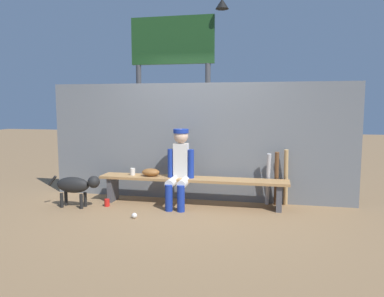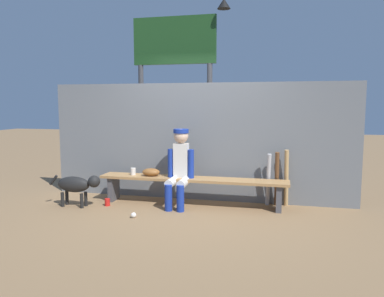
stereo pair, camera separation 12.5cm
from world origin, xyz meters
TOP-DOWN VIEW (x-y plane):
  - ground_plane at (0.00, 0.00)m, footprint 30.00×30.00m
  - chainlink_fence at (0.00, 0.37)m, footprint 4.94×0.03m
  - dugout_bench at (0.00, 0.00)m, footprint 2.90×0.36m
  - player_seated at (-0.17, -0.11)m, footprint 0.41×0.55m
  - baseball_glove at (-0.66, 0.00)m, footprint 0.28×0.20m
  - bat_aluminum_silver at (1.13, 0.24)m, footprint 0.10×0.17m
  - bat_wood_dark at (1.26, 0.25)m, footprint 0.07×0.16m
  - bat_wood_tan at (1.40, 0.28)m, footprint 0.08×0.16m
  - baseball at (-0.63, -0.82)m, footprint 0.07×0.07m
  - cup_on_ground at (-1.25, -0.34)m, footprint 0.08×0.08m
  - cup_on_bench at (-0.96, 0.02)m, footprint 0.08×0.08m
  - scoreboard at (-0.66, 1.54)m, footprint 1.88×0.27m
  - dog at (-1.66, -0.49)m, footprint 0.84×0.20m

SIDE VIEW (x-z plane):
  - ground_plane at x=0.00m, z-range 0.00..0.00m
  - baseball at x=-0.63m, z-range 0.00..0.07m
  - cup_on_ground at x=-1.25m, z-range 0.00..0.11m
  - dog at x=-1.66m, z-range 0.09..0.58m
  - dugout_bench at x=0.00m, z-range 0.13..0.55m
  - bat_aluminum_silver at x=1.13m, z-range 0.00..0.81m
  - bat_wood_dark at x=1.26m, z-range 0.00..0.83m
  - bat_wood_tan at x=1.40m, z-range 0.00..0.87m
  - cup_on_bench at x=-0.96m, z-range 0.43..0.54m
  - baseball_glove at x=-0.66m, z-range 0.43..0.55m
  - player_seated at x=-0.17m, z-range 0.04..1.21m
  - chainlink_fence at x=0.00m, z-range 0.00..1.88m
  - scoreboard at x=-0.66m, z-range 0.64..4.06m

